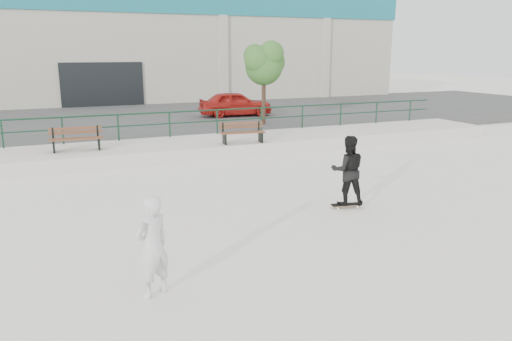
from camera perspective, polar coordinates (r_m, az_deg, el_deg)
name	(u,v)px	position (r m, az deg, el deg)	size (l,w,h in m)	color
ground	(251,247)	(10.19, -0.55, -8.72)	(120.00, 120.00, 0.00)	silver
ledge	(152,151)	(18.91, -11.76, 2.21)	(30.00, 3.00, 0.50)	silver
parking_strip	(118,122)	(27.19, -15.45, 5.37)	(60.00, 14.00, 0.50)	#3E3E3E
railing	(144,120)	(20.01, -12.67, 5.66)	(28.00, 0.06, 1.03)	#153B26
commercial_building	(87,41)	(40.87, -18.73, 13.79)	(44.20, 16.33, 8.00)	#B8B5A5
bench_left	(76,139)	(18.34, -19.87, 3.41)	(1.78, 0.59, 0.81)	brown
bench_right	(242,133)	(18.71, -1.58, 4.34)	(1.73, 0.67, 0.78)	brown
tree	(264,62)	(23.39, 0.96, 12.29)	(2.15, 1.91, 3.83)	#483124
red_car	(235,104)	(26.65, -2.37, 7.64)	(1.54, 3.83, 1.31)	#AA1A14
skateboard	(346,205)	(12.83, 10.29, -3.87)	(0.80, 0.35, 0.09)	black
standing_skater	(348,170)	(12.60, 10.46, 0.02)	(0.85, 0.66, 1.75)	black
seated_skater	(153,246)	(8.16, -11.74, -8.45)	(0.61, 0.40, 1.68)	silver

